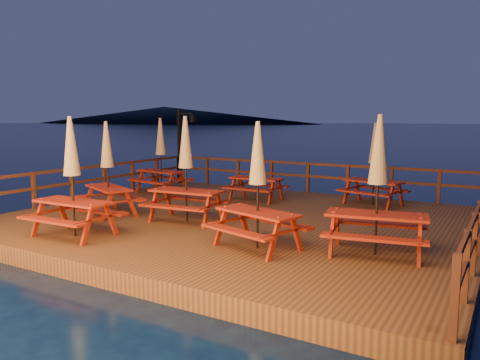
{
  "coord_description": "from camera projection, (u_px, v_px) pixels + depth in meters",
  "views": [
    {
      "loc": [
        6.35,
        -10.76,
        3.09
      ],
      "look_at": [
        -0.34,
        0.6,
        1.33
      ],
      "focal_mm": 35.0,
      "sensor_mm": 36.0,
      "label": 1
    }
  ],
  "objects": [
    {
      "name": "ground",
      "position": [
        239.0,
        231.0,
        12.79
      ],
      "size": [
        500.0,
        500.0,
        0.0
      ],
      "primitive_type": "plane",
      "color": "black",
      "rests_on": "ground"
    },
    {
      "name": "deck",
      "position": [
        239.0,
        224.0,
        12.76
      ],
      "size": [
        12.0,
        10.0,
        0.4
      ],
      "primitive_type": "cube",
      "color": "#492A17",
      "rests_on": "ground"
    },
    {
      "name": "deck_piles",
      "position": [
        239.0,
        242.0,
        12.83
      ],
      "size": [
        11.44,
        9.44,
        1.4
      ],
      "color": "#3D1E13",
      "rests_on": "ground"
    },
    {
      "name": "railing",
      "position": [
        269.0,
        182.0,
        14.15
      ],
      "size": [
        11.8,
        9.75,
        1.1
      ],
      "color": "#3D1E13",
      "rests_on": "deck"
    },
    {
      "name": "lamp_post",
      "position": [
        182.0,
        140.0,
        19.09
      ],
      "size": [
        0.85,
        0.18,
        3.0
      ],
      "color": "black",
      "rests_on": "deck"
    },
    {
      "name": "headland_left",
      "position": [
        164.0,
        115.0,
        254.93
      ],
      "size": [
        180.0,
        84.0,
        9.0
      ],
      "primitive_type": "ellipsoid",
      "color": "black",
      "rests_on": "ground"
    },
    {
      "name": "picnic_table_0",
      "position": [
        107.0,
        167.0,
        12.9
      ],
      "size": [
        2.25,
        2.08,
        2.59
      ],
      "rotation": [
        0.0,
        0.0,
        -0.41
      ],
      "color": "maroon",
      "rests_on": "deck"
    },
    {
      "name": "picnic_table_1",
      "position": [
        256.0,
        161.0,
        15.14
      ],
      "size": [
        1.78,
        1.48,
        2.49
      ],
      "rotation": [
        0.0,
        0.0,
        -0.03
      ],
      "color": "maroon",
      "rests_on": "deck"
    },
    {
      "name": "picnic_table_2",
      "position": [
        374.0,
        163.0,
        14.35
      ],
      "size": [
        2.08,
        1.85,
        2.53
      ],
      "rotation": [
        0.0,
        0.0,
        -0.25
      ],
      "color": "maroon",
      "rests_on": "deck"
    },
    {
      "name": "picnic_table_3",
      "position": [
        186.0,
        167.0,
        12.06
      ],
      "size": [
        2.05,
        1.75,
        2.73
      ],
      "rotation": [
        0.0,
        0.0,
        0.1
      ],
      "color": "maroon",
      "rests_on": "deck"
    },
    {
      "name": "picnic_table_4",
      "position": [
        258.0,
        183.0,
        9.52
      ],
      "size": [
        2.17,
        1.95,
        2.62
      ],
      "rotation": [
        0.0,
        0.0,
        -0.28
      ],
      "color": "maroon",
      "rests_on": "deck"
    },
    {
      "name": "picnic_table_5",
      "position": [
        378.0,
        183.0,
        9.05
      ],
      "size": [
        2.18,
        1.9,
        2.75
      ],
      "rotation": [
        0.0,
        0.0,
        0.18
      ],
      "color": "maroon",
      "rests_on": "deck"
    },
    {
      "name": "picnic_table_6",
      "position": [
        161.0,
        154.0,
        16.67
      ],
      "size": [
        2.05,
        1.76,
        2.68
      ],
      "rotation": [
        0.0,
        0.0,
        -0.13
      ],
      "color": "maroon",
      "rests_on": "deck"
    },
    {
      "name": "picnic_table_7",
      "position": [
        72.0,
        175.0,
        10.52
      ],
      "size": [
        1.94,
        1.61,
        2.72
      ],
      "rotation": [
        0.0,
        0.0,
        0.02
      ],
      "color": "maroon",
      "rests_on": "deck"
    }
  ]
}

